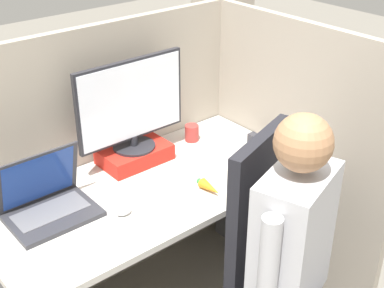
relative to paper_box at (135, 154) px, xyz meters
The scene contains 12 objects.
cubicle_panel_back 0.20m from the paper_box, 118.07° to the left, with size 1.97×0.05×1.40m.
cubicle_panel_right 0.75m from the paper_box, 23.43° to the right, with size 0.04×1.34×1.40m.
desk 0.33m from the paper_box, 109.80° to the right, with size 1.47×0.70×0.76m.
paper_box is the anchor object (origin of this frame).
monitor 0.26m from the paper_box, 90.00° to the left, with size 0.56×0.20×0.43m.
laptop 0.53m from the paper_box, 165.12° to the right, with size 0.35×0.26×0.27m.
mouse 0.43m from the paper_box, 130.52° to the right, with size 0.07×0.05×0.03m.
stapler 0.64m from the paper_box, 27.37° to the right, with size 0.04×0.16×0.05m.
carrot_toy 0.44m from the paper_box, 77.68° to the right, with size 0.05×0.14×0.05m.
office_chair 0.86m from the paper_box, 84.68° to the right, with size 0.58×0.63×1.13m.
person 0.99m from the paper_box, 88.63° to the right, with size 0.46×0.51×1.33m.
coffee_mug 0.35m from the paper_box, ahead, with size 0.07×0.07×0.08m.
Camera 1 is at (-1.13, -1.30, 2.04)m, focal length 50.00 mm.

